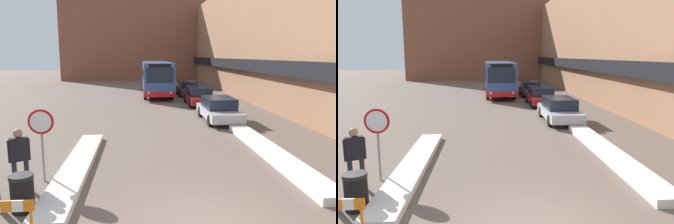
% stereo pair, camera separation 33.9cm
% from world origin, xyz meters
% --- Properties ---
extents(building_row_right, '(5.50, 60.00, 10.88)m').
position_xyz_m(building_row_right, '(9.98, 24.00, 5.42)').
color(building_row_right, '#996B4C').
rests_on(building_row_right, ground_plane).
extents(building_backdrop_far, '(26.00, 8.00, 12.76)m').
position_xyz_m(building_backdrop_far, '(0.00, 47.37, 6.38)').
color(building_backdrop_far, brown).
rests_on(building_backdrop_far, ground_plane).
extents(snow_bank_left, '(0.90, 8.07, 0.22)m').
position_xyz_m(snow_bank_left, '(-3.60, 4.27, 0.11)').
color(snow_bank_left, silver).
rests_on(snow_bank_left, ground_plane).
extents(snow_bank_right, '(0.90, 8.75, 0.26)m').
position_xyz_m(snow_bank_right, '(3.60, 5.21, 0.13)').
color(snow_bank_right, silver).
rests_on(snow_bank_right, ground_plane).
extents(city_bus, '(2.58, 10.53, 3.17)m').
position_xyz_m(city_bus, '(0.24, 25.06, 1.72)').
color(city_bus, '#335193').
rests_on(city_bus, ground_plane).
extents(parked_car_front, '(1.88, 4.64, 1.39)m').
position_xyz_m(parked_car_front, '(3.20, 12.06, 0.70)').
color(parked_car_front, '#B7B7BC').
rests_on(parked_car_front, ground_plane).
extents(parked_car_middle, '(1.92, 4.85, 1.39)m').
position_xyz_m(parked_car_middle, '(3.20, 18.52, 0.71)').
color(parked_car_middle, maroon).
rests_on(parked_car_middle, ground_plane).
extents(parked_car_back, '(1.84, 4.43, 1.36)m').
position_xyz_m(parked_car_back, '(3.20, 24.43, 0.69)').
color(parked_car_back, '#38383D').
rests_on(parked_car_back, ground_plane).
extents(stop_sign, '(0.76, 0.08, 2.25)m').
position_xyz_m(stop_sign, '(-4.40, 3.29, 1.63)').
color(stop_sign, gray).
rests_on(stop_sign, ground_plane).
extents(pedestrian, '(0.54, 0.41, 1.81)m').
position_xyz_m(pedestrian, '(-4.85, 2.63, 1.09)').
color(pedestrian, '#232328').
rests_on(pedestrian, ground_plane).
extents(trash_bin, '(0.59, 0.59, 0.95)m').
position_xyz_m(trash_bin, '(-4.37, 1.32, 0.48)').
color(trash_bin, black).
rests_on(trash_bin, ground_plane).
extents(construction_barricade, '(1.10, 0.06, 0.94)m').
position_xyz_m(construction_barricade, '(-4.18, -0.13, 0.67)').
color(construction_barricade, orange).
rests_on(construction_barricade, ground_plane).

